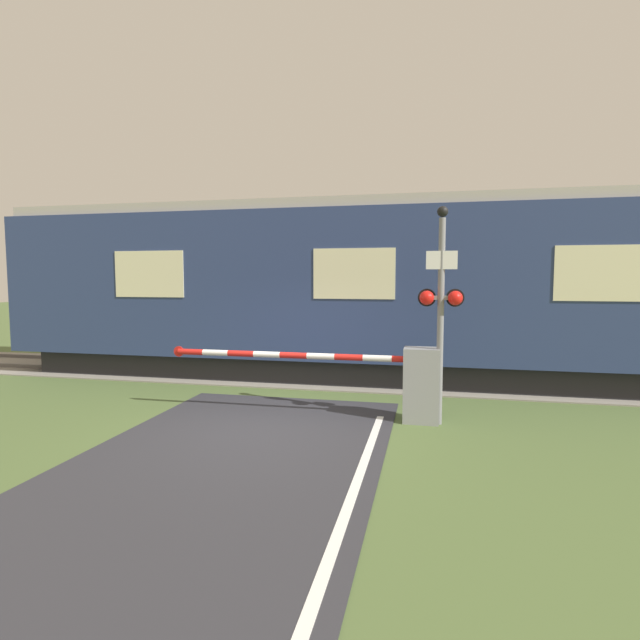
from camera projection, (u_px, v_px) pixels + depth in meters
The scene contains 5 objects.
ground_plane at pixel (264, 427), 8.29m from camera, with size 80.00×80.00×0.00m, color #4C6033.
track_bed at pixel (321, 375), 12.58m from camera, with size 36.00×3.20×0.13m.
train at pixel (362, 290), 12.17m from camera, with size 17.90×2.78×4.27m.
crossing_barrier at pixel (402, 381), 8.62m from camera, with size 4.94×0.44×1.29m.
signal_post at pixel (441, 302), 8.31m from camera, with size 0.76×0.26×3.66m.
Camera 1 is at (2.67, -7.72, 2.48)m, focal length 28.00 mm.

